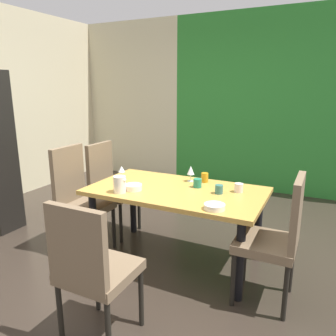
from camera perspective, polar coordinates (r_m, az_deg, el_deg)
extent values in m
cube|color=#2F261F|center=(3.38, -4.79, -15.41)|extent=(5.57, 5.61, 0.02)
cube|color=beige|center=(6.25, -6.49, 11.55)|extent=(1.93, 0.10, 2.76)
cube|color=#2B7C2D|center=(5.30, 20.29, 10.34)|extent=(3.64, 0.10, 2.76)
cube|color=#BC8D3E|center=(3.05, 1.45, -4.02)|extent=(1.61, 0.90, 0.04)
cylinder|color=black|center=(3.78, -6.12, -6.24)|extent=(0.07, 0.07, 0.68)
cylinder|color=black|center=(3.30, 15.40, -9.81)|extent=(0.07, 0.07, 0.68)
cylinder|color=black|center=(3.26, -12.79, -9.99)|extent=(0.07, 0.07, 0.68)
cylinder|color=black|center=(2.68, 12.39, -15.48)|extent=(0.07, 0.07, 0.68)
cube|color=brown|center=(2.68, 16.60, -12.50)|extent=(0.44, 0.44, 0.07)
cube|color=brown|center=(2.55, 21.49, -7.53)|extent=(0.05, 0.42, 0.55)
cylinder|color=black|center=(2.67, 11.22, -18.54)|extent=(0.04, 0.04, 0.44)
cylinder|color=black|center=(2.99, 13.20, -14.84)|extent=(0.04, 0.04, 0.44)
cylinder|color=black|center=(2.62, 19.75, -19.84)|extent=(0.04, 0.04, 0.44)
cylinder|color=black|center=(2.95, 20.68, -15.89)|extent=(0.04, 0.04, 0.44)
cube|color=brown|center=(2.28, -11.72, -17.21)|extent=(0.44, 0.44, 0.07)
cube|color=brown|center=(2.02, -15.64, -13.40)|extent=(0.42, 0.05, 0.51)
cylinder|color=black|center=(2.64, -12.23, -19.02)|extent=(0.04, 0.04, 0.44)
cylinder|color=black|center=(2.46, -4.71, -21.53)|extent=(0.04, 0.04, 0.44)
cylinder|color=black|center=(2.41, -18.27, -23.02)|extent=(0.04, 0.04, 0.44)
cylinder|color=black|center=(2.21, -10.34, -26.45)|extent=(0.04, 0.04, 0.44)
cube|color=brown|center=(3.37, -14.10, -6.68)|extent=(0.44, 0.44, 0.07)
cube|color=brown|center=(3.41, -16.98, -1.35)|extent=(0.05, 0.42, 0.60)
cylinder|color=black|center=(3.50, -9.40, -10.20)|extent=(0.04, 0.04, 0.44)
cylinder|color=black|center=(3.23, -13.39, -12.57)|extent=(0.04, 0.04, 0.44)
cylinder|color=black|center=(3.72, -14.24, -8.96)|extent=(0.04, 0.04, 0.44)
cylinder|color=black|center=(3.47, -18.35, -11.01)|extent=(0.04, 0.04, 0.44)
cube|color=brown|center=(3.75, -9.13, -4.30)|extent=(0.44, 0.44, 0.07)
cube|color=brown|center=(3.79, -11.77, 0.14)|extent=(0.05, 0.42, 0.55)
cylinder|color=black|center=(3.89, -5.05, -7.52)|extent=(0.04, 0.04, 0.44)
cylinder|color=black|center=(3.59, -8.22, -9.48)|extent=(0.04, 0.04, 0.44)
cylinder|color=black|center=(4.09, -9.65, -6.57)|extent=(0.04, 0.04, 0.44)
cylinder|color=black|center=(3.81, -13.00, -8.32)|extent=(0.04, 0.04, 0.44)
cube|color=black|center=(4.07, -26.70, 2.10)|extent=(0.05, 0.35, 1.82)
cylinder|color=silver|center=(3.29, 3.95, -2.29)|extent=(0.07, 0.07, 0.00)
cylinder|color=silver|center=(3.28, 3.96, -1.68)|extent=(0.01, 0.01, 0.07)
cone|color=silver|center=(3.26, 3.99, -0.38)|extent=(0.07, 0.07, 0.09)
cylinder|color=silver|center=(3.42, -8.03, -1.77)|extent=(0.06, 0.06, 0.00)
cylinder|color=silver|center=(3.41, -8.05, -1.21)|extent=(0.01, 0.01, 0.07)
cone|color=silver|center=(3.40, -8.09, -0.18)|extent=(0.07, 0.07, 0.06)
cylinder|color=#FEE4D1|center=(3.03, -6.06, -3.34)|extent=(0.16, 0.16, 0.05)
cylinder|color=silver|center=(2.58, 8.10, -6.68)|extent=(0.17, 0.17, 0.04)
cylinder|color=beige|center=(3.01, 12.22, -3.39)|extent=(0.08, 0.08, 0.08)
cylinder|color=#32665F|center=(2.94, 8.87, -3.69)|extent=(0.07, 0.07, 0.08)
cylinder|color=#23795A|center=(3.09, 5.16, -2.63)|extent=(0.08, 0.08, 0.08)
cylinder|color=#BC8216|center=(3.27, 6.41, -1.66)|extent=(0.07, 0.07, 0.09)
cylinder|color=silver|center=(2.96, -8.42, -2.84)|extent=(0.11, 0.11, 0.15)
cone|color=silver|center=(2.91, -7.65, -1.79)|extent=(0.04, 0.04, 0.03)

